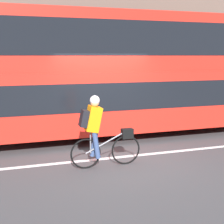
# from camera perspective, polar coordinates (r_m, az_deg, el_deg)

# --- Properties ---
(ground_plane) EXTENTS (80.00, 80.00, 0.00)m
(ground_plane) POSITION_cam_1_polar(r_m,az_deg,el_deg) (7.65, 0.45, -8.38)
(ground_plane) COLOR #424244
(road_center_line) EXTENTS (50.00, 0.14, 0.01)m
(road_center_line) POSITION_cam_1_polar(r_m,az_deg,el_deg) (7.66, 0.43, -8.33)
(road_center_line) COLOR silver
(road_center_line) RESTS_ON ground_plane
(sidewalk_curb) EXTENTS (60.00, 2.46, 0.10)m
(sidewalk_curb) POSITION_cam_1_polar(r_m,az_deg,el_deg) (12.38, -6.79, -0.95)
(sidewalk_curb) COLOR gray
(sidewalk_curb) RESTS_ON ground_plane
(bus) EXTENTS (9.37, 2.56, 3.64)m
(bus) POSITION_cam_1_polar(r_m,az_deg,el_deg) (9.70, 2.84, 7.77)
(bus) COLOR black
(bus) RESTS_ON ground_plane
(cyclist_on_bike) EXTENTS (1.61, 0.32, 1.61)m
(cyclist_on_bike) POSITION_cam_1_polar(r_m,az_deg,el_deg) (6.81, -2.48, -3.14)
(cyclist_on_bike) COLOR black
(cyclist_on_bike) RESTS_ON ground_plane
(street_sign_post) EXTENTS (0.36, 0.09, 2.56)m
(street_sign_post) POSITION_cam_1_polar(r_m,az_deg,el_deg) (13.94, 14.39, 6.20)
(street_sign_post) COLOR #59595B
(street_sign_post) RESTS_ON sidewalk_curb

